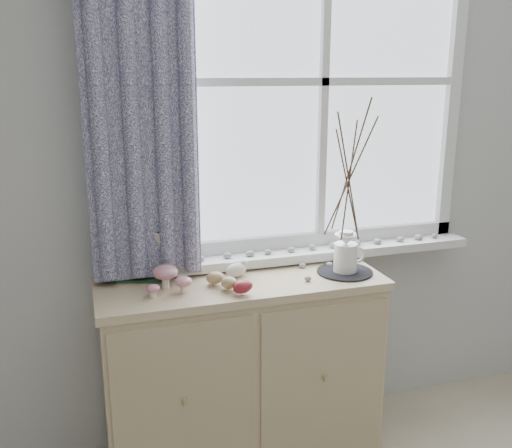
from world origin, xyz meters
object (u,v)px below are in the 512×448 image
object	(u,v)px
sideboard	(242,371)
toadstool_cluster	(168,277)
twig_pitcher	(349,173)
botanical_book	(135,256)

from	to	relation	value
sideboard	toadstool_cluster	xyz separation A→B (m)	(-0.31, -0.02, 0.48)
toadstool_cluster	twig_pitcher	world-z (taller)	twig_pitcher
toadstool_cluster	twig_pitcher	size ratio (longest dim) A/B	0.24
botanical_book	sideboard	bearing A→B (deg)	3.86
botanical_book	toadstool_cluster	xyz separation A→B (m)	(0.11, -0.13, -0.06)
sideboard	botanical_book	world-z (taller)	botanical_book
sideboard	toadstool_cluster	size ratio (longest dim) A/B	6.58
twig_pitcher	toadstool_cluster	bearing A→B (deg)	-177.00
toadstool_cluster	twig_pitcher	xyz separation A→B (m)	(0.76, -0.03, 0.38)
twig_pitcher	botanical_book	bearing A→B (deg)	174.68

